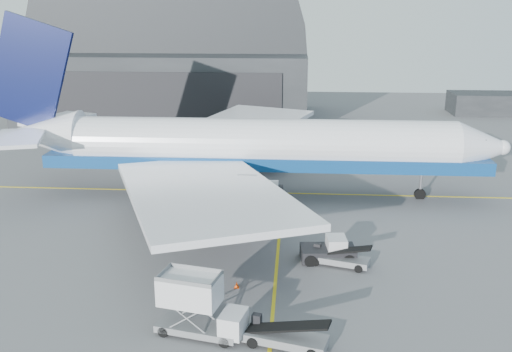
# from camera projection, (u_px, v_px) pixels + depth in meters

# --- Properties ---
(ground) EXTENTS (200.00, 200.00, 0.00)m
(ground) POSITION_uv_depth(u_px,v_px,m) (276.00, 274.00, 43.65)
(ground) COLOR #565659
(ground) RESTS_ON ground
(taxi_lines) EXTENTS (80.00, 42.12, 0.02)m
(taxi_lines) POSITION_uv_depth(u_px,v_px,m) (281.00, 216.00, 55.76)
(taxi_lines) COLOR yellow
(taxi_lines) RESTS_ON ground
(hangar) EXTENTS (50.00, 28.30, 28.00)m
(hangar) POSITION_uv_depth(u_px,v_px,m) (170.00, 65.00, 104.58)
(hangar) COLOR black
(hangar) RESTS_ON ground
(distant_bldg_a) EXTENTS (14.00, 8.00, 4.00)m
(distant_bldg_a) POSITION_uv_depth(u_px,v_px,m) (487.00, 114.00, 109.94)
(distant_bldg_a) COLOR black
(distant_bldg_a) RESTS_ON ground
(airliner) EXTENTS (55.48, 53.80, 19.47)m
(airliner) POSITION_uv_depth(u_px,v_px,m) (243.00, 146.00, 60.68)
(airliner) COLOR white
(airliner) RESTS_ON ground
(catering_truck) EXTENTS (5.90, 3.23, 3.84)m
(catering_truck) POSITION_uv_depth(u_px,v_px,m) (198.00, 306.00, 35.11)
(catering_truck) COLOR slate
(catering_truck) RESTS_ON ground
(pushback_tug) EXTENTS (4.56, 2.92, 2.01)m
(pushback_tug) POSITION_uv_depth(u_px,v_px,m) (330.00, 251.00, 45.93)
(pushback_tug) COLOR black
(pushback_tug) RESTS_ON ground
(belt_loader_a) EXTENTS (5.45, 2.95, 2.04)m
(belt_loader_a) POSITION_uv_depth(u_px,v_px,m) (285.00, 337.00, 34.23)
(belt_loader_a) COLOR slate
(belt_loader_a) RESTS_ON ground
(belt_loader_b) EXTENTS (5.10, 2.86, 1.91)m
(belt_loader_b) POSITION_uv_depth(u_px,v_px,m) (338.00, 258.00, 45.06)
(belt_loader_b) COLOR slate
(belt_loader_b) RESTS_ON ground
(traffic_cone) EXTENTS (0.34, 0.34, 0.49)m
(traffic_cone) POSITION_uv_depth(u_px,v_px,m) (237.00, 285.00, 41.49)
(traffic_cone) COLOR #F44407
(traffic_cone) RESTS_ON ground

